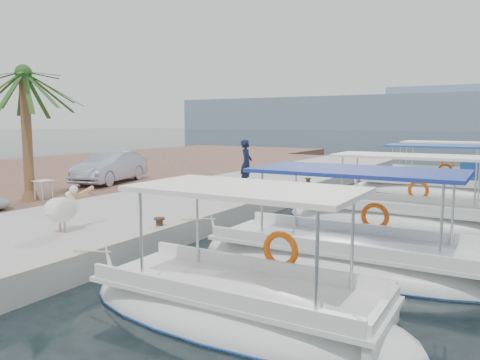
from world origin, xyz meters
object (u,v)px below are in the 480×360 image
at_px(pelican, 63,209).
at_px(fisherman, 246,163).
at_px(fishing_caique_d, 436,191).
at_px(fishing_caique_b, 347,263).
at_px(date_palm, 23,74).
at_px(fishing_caique_a, 238,313).
at_px(fishing_caique_e, 438,181).
at_px(parked_car, 111,167).
at_px(fishing_caique_c, 402,221).

height_order(pelican, fisherman, fisherman).
bearing_deg(fishing_caique_d, fishing_caique_b, -90.92).
relative_size(pelican, date_palm, 0.27).
height_order(fishing_caique_a, fishing_caique_e, same).
bearing_deg(date_palm, parked_car, 103.47).
bearing_deg(fishing_caique_b, pelican, -161.45).
relative_size(fishing_caique_b, fishing_caique_c, 0.96).
height_order(fishing_caique_b, parked_car, fishing_caique_b).
distance_m(fishing_caique_e, parked_car, 17.00).
bearing_deg(date_palm, fishing_caique_e, 55.85).
height_order(fishing_caique_c, fishing_caique_d, same).
bearing_deg(date_palm, fishing_caique_c, 22.51).
distance_m(fishing_caique_d, fisherman, 8.71).
bearing_deg(fisherman, date_palm, 132.51).
height_order(fishing_caique_a, parked_car, fishing_caique_a).
relative_size(fishing_caique_c, parked_car, 1.77).
bearing_deg(fishing_caique_d, fishing_caique_a, -93.14).
distance_m(fishing_caique_a, parked_car, 15.11).
distance_m(fishing_caique_a, fishing_caique_b, 3.68).
height_order(fishing_caique_a, date_palm, date_palm).
relative_size(pelican, fisherman, 0.72).
distance_m(fishing_caique_b, fishing_caique_e, 16.96).
bearing_deg(fishing_caique_d, fisherman, -144.66).
distance_m(fishing_caique_c, parked_car, 12.92).
height_order(fishing_caique_b, fisherman, fisherman).
bearing_deg(parked_car, fishing_caique_b, -36.55).
xyz_separation_m(fisherman, parked_car, (-5.91, -2.12, -0.29)).
bearing_deg(fisherman, fishing_caique_b, -151.88).
height_order(fishing_caique_a, fisherman, fisherman).
relative_size(fishing_caique_b, date_palm, 1.38).
relative_size(fishing_caique_e, parked_car, 1.57).
xyz_separation_m(date_palm, parked_car, (-1.20, 5.02, -3.67)).
relative_size(fishing_caique_d, pelican, 5.23).
relative_size(fishing_caique_d, date_palm, 1.42).
bearing_deg(pelican, fisherman, 91.34).
distance_m(fishing_caique_b, fishing_caique_c, 5.24).
height_order(fishing_caique_c, parked_car, fishing_caique_c).
relative_size(fishing_caique_e, fisherman, 3.37).
bearing_deg(fishing_caique_c, date_palm, -157.49).
bearing_deg(fisherman, fishing_caique_e, -48.73).
bearing_deg(fishing_caique_c, fishing_caique_d, 89.47).
relative_size(fishing_caique_c, pelican, 5.29).
height_order(fishing_caique_e, pelican, fishing_caique_e).
bearing_deg(pelican, fishing_caique_b, 18.55).
distance_m(fishing_caique_c, fisherman, 7.46).
xyz_separation_m(fishing_caique_a, fishing_caique_c, (0.82, 8.86, -0.00)).
height_order(fishing_caique_b, fishing_caique_d, same).
bearing_deg(parked_car, fishing_caique_d, 15.24).
bearing_deg(fishing_caique_b, date_palm, 178.02).
distance_m(date_palm, parked_car, 6.33).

